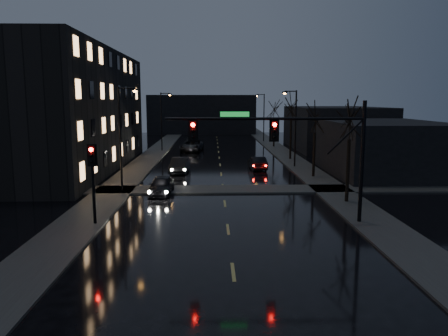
{
  "coord_description": "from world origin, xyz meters",
  "views": [
    {
      "loc": [
        -0.84,
        -15.12,
        7.04
      ],
      "look_at": [
        -0.18,
        9.35,
        3.2
      ],
      "focal_mm": 35.0,
      "sensor_mm": 36.0,
      "label": 1
    }
  ],
  "objects": [
    {
      "name": "sidewalk_right",
      "position": [
        8.5,
        35.0,
        0.06
      ],
      "size": [
        3.0,
        140.0,
        0.12
      ],
      "primitive_type": "cube",
      "color": "#2D2D2B",
      "rests_on": "ground"
    },
    {
      "name": "sidewalk_cross",
      "position": [
        0.0,
        18.5,
        0.06
      ],
      "size": [
        40.0,
        3.0,
        0.12
      ],
      "primitive_type": "cube",
      "color": "#2D2D2B",
      "rests_on": "ground"
    },
    {
      "name": "tree_mid_a",
      "position": [
        8.4,
        24.0,
        5.83
      ],
      "size": [
        3.3,
        3.3,
        7.58
      ],
      "color": "black",
      "rests_on": "ground"
    },
    {
      "name": "tree_near",
      "position": [
        8.4,
        14.0,
        6.22
      ],
      "size": [
        3.52,
        3.52,
        8.08
      ],
      "color": "black",
      "rests_on": "ground"
    },
    {
      "name": "ground",
      "position": [
        0.0,
        0.0,
        0.0
      ],
      "size": [
        160.0,
        160.0,
        0.0
      ],
      "primitive_type": "plane",
      "color": "black",
      "rests_on": "ground"
    },
    {
      "name": "far_block",
      "position": [
        -3.0,
        78.0,
        4.0
      ],
      "size": [
        22.0,
        10.0,
        8.0
      ],
      "primitive_type": "cube",
      "color": "black",
      "rests_on": "ground"
    },
    {
      "name": "oncoming_car_b",
      "position": [
        -4.01,
        26.91,
        0.74
      ],
      "size": [
        1.88,
        4.59,
        1.48
      ],
      "primitive_type": "imported",
      "rotation": [
        0.0,
        0.0,
        -0.07
      ],
      "color": "black",
      "rests_on": "ground"
    },
    {
      "name": "apartment_block",
      "position": [
        -16.5,
        30.0,
        6.0
      ],
      "size": [
        12.0,
        30.0,
        12.0
      ],
      "primitive_type": "cube",
      "color": "black",
      "rests_on": "ground"
    },
    {
      "name": "signal_pole_left",
      "position": [
        -7.5,
        8.99,
        3.01
      ],
      "size": [
        0.35,
        0.41,
        4.53
      ],
      "color": "black",
      "rests_on": "ground"
    },
    {
      "name": "streetlight_l_far",
      "position": [
        -7.58,
        45.0,
        4.77
      ],
      "size": [
        1.53,
        0.28,
        8.0
      ],
      "color": "black",
      "rests_on": "ground"
    },
    {
      "name": "sidewalk_left",
      "position": [
        -8.5,
        35.0,
        0.06
      ],
      "size": [
        3.0,
        140.0,
        0.12
      ],
      "primitive_type": "cube",
      "color": "#2D2D2B",
      "rests_on": "ground"
    },
    {
      "name": "oncoming_car_a",
      "position": [
        -4.68,
        17.06,
        0.69
      ],
      "size": [
        1.76,
        4.11,
        1.38
      ],
      "primitive_type": "imported",
      "rotation": [
        0.0,
        0.0,
        -0.03
      ],
      "color": "black",
      "rests_on": "ground"
    },
    {
      "name": "tree_mid_b",
      "position": [
        8.4,
        36.0,
        6.61
      ],
      "size": [
        3.74,
        3.74,
        8.59
      ],
      "color": "black",
      "rests_on": "ground"
    },
    {
      "name": "streetlight_r_mid",
      "position": [
        7.58,
        30.0,
        4.77
      ],
      "size": [
        1.53,
        0.28,
        8.0
      ],
      "color": "black",
      "rests_on": "ground"
    },
    {
      "name": "tree_far",
      "position": [
        8.4,
        50.0,
        6.06
      ],
      "size": [
        3.43,
        3.43,
        7.88
      ],
      "color": "black",
      "rests_on": "ground"
    },
    {
      "name": "commercial_right_far",
      "position": [
        17.0,
        48.0,
        3.0
      ],
      "size": [
        12.0,
        18.0,
        6.0
      ],
      "primitive_type": "cube",
      "color": "black",
      "rests_on": "ground"
    },
    {
      "name": "lead_car",
      "position": [
        3.75,
        28.79,
        0.66
      ],
      "size": [
        1.73,
        4.13,
        1.33
      ],
      "primitive_type": "imported",
      "rotation": [
        0.0,
        0.0,
        3.23
      ],
      "color": "black",
      "rests_on": "ground"
    },
    {
      "name": "streetlight_r_far",
      "position": [
        7.58,
        58.0,
        4.77
      ],
      "size": [
        1.53,
        0.28,
        8.0
      ],
      "color": "black",
      "rests_on": "ground"
    },
    {
      "name": "commercial_right_near",
      "position": [
        15.5,
        26.0,
        2.5
      ],
      "size": [
        10.0,
        14.0,
        5.0
      ],
      "primitive_type": "cube",
      "color": "black",
      "rests_on": "ground"
    },
    {
      "name": "oncoming_car_c",
      "position": [
        -3.65,
        44.5,
        0.8
      ],
      "size": [
        3.31,
        6.06,
        1.61
      ],
      "primitive_type": "imported",
      "rotation": [
        0.0,
        0.0,
        -0.11
      ],
      "color": "black",
      "rests_on": "ground"
    },
    {
      "name": "signal_mast",
      "position": [
        3.85,
        9.0,
        4.87
      ],
      "size": [
        11.11,
        0.41,
        7.0
      ],
      "color": "black",
      "rests_on": "ground"
    },
    {
      "name": "streetlight_l_near",
      "position": [
        -7.58,
        18.0,
        4.77
      ],
      "size": [
        1.53,
        0.28,
        8.0
      ],
      "color": "black",
      "rests_on": "ground"
    },
    {
      "name": "oncoming_car_d",
      "position": [
        -4.21,
        53.6,
        0.64
      ],
      "size": [
        2.09,
        4.5,
        1.27
      ],
      "primitive_type": "imported",
      "rotation": [
        0.0,
        0.0,
        -0.07
      ],
      "color": "black",
      "rests_on": "ground"
    }
  ]
}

